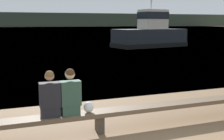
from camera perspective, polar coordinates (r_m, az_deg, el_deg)
water_surface at (r=128.10m, az=-19.04°, el=8.05°), size 240.00×240.00×0.00m
far_shoreline at (r=167.14m, az=-19.39°, el=9.62°), size 600.00×12.00×7.80m
bench_main at (r=6.21m, az=-2.55°, el=-8.99°), size 8.91×0.41×0.47m
person_left at (r=5.86m, az=-12.47°, el=-5.41°), size 0.42×0.37×0.96m
person_right at (r=5.92m, az=-8.49°, el=-4.98°), size 0.42×0.37×0.98m
shopping_bag at (r=6.07m, az=-4.76°, el=-7.53°), size 0.22×0.17×0.24m
tugboat_red at (r=28.22m, az=7.78°, el=7.05°), size 7.81×4.34×6.28m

